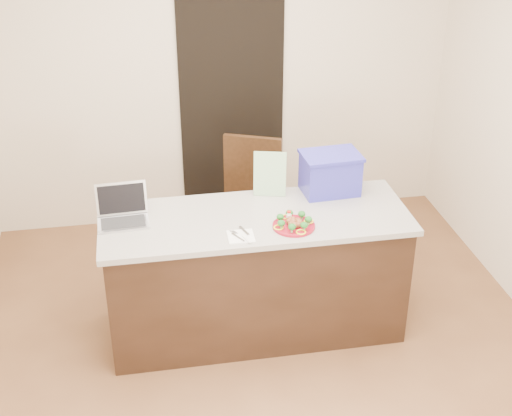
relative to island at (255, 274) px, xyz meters
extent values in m
plane|color=brown|center=(0.00, -0.25, -0.46)|extent=(4.00, 4.00, 0.00)
plane|color=beige|center=(0.00, 1.75, 0.89)|extent=(4.00, 0.00, 4.00)
plane|color=beige|center=(0.00, -2.25, 0.89)|extent=(4.00, 0.00, 4.00)
cube|color=black|center=(0.10, 1.73, 0.54)|extent=(0.90, 0.02, 2.00)
cube|color=black|center=(0.00, 0.00, -0.02)|extent=(2.00, 0.70, 0.88)
cube|color=beige|center=(0.00, 0.00, 0.44)|extent=(2.06, 0.76, 0.04)
cylinder|color=maroon|center=(0.22, -0.18, 0.47)|extent=(0.28, 0.28, 0.02)
torus|color=maroon|center=(0.22, -0.18, 0.47)|extent=(0.27, 0.27, 0.01)
sphere|color=brown|center=(0.22, -0.18, 0.49)|extent=(0.04, 0.04, 0.04)
sphere|color=brown|center=(0.19, -0.21, 0.49)|extent=(0.04, 0.04, 0.04)
sphere|color=brown|center=(0.21, -0.22, 0.49)|extent=(0.04, 0.04, 0.04)
sphere|color=brown|center=(0.24, -0.22, 0.49)|extent=(0.04, 0.04, 0.04)
sphere|color=brown|center=(0.25, -0.20, 0.49)|extent=(0.04, 0.04, 0.04)
sphere|color=brown|center=(0.25, -0.18, 0.49)|extent=(0.04, 0.04, 0.04)
sphere|color=brown|center=(0.24, -0.16, 0.49)|extent=(0.04, 0.04, 0.04)
sphere|color=brown|center=(0.22, -0.15, 0.49)|extent=(0.04, 0.04, 0.04)
sphere|color=brown|center=(0.20, -0.15, 0.49)|extent=(0.04, 0.04, 0.04)
sphere|color=brown|center=(0.19, -0.17, 0.49)|extent=(0.04, 0.04, 0.04)
ellipsoid|color=#144E19|center=(0.21, -0.09, 0.51)|extent=(0.05, 0.05, 0.04)
ellipsoid|color=#144E19|center=(0.14, -0.13, 0.51)|extent=(0.05, 0.05, 0.04)
ellipsoid|color=#144E19|center=(0.13, -0.21, 0.51)|extent=(0.05, 0.05, 0.04)
ellipsoid|color=#144E19|center=(0.19, -0.27, 0.51)|extent=(0.05, 0.05, 0.04)
ellipsoid|color=#144E19|center=(0.27, -0.26, 0.51)|extent=(0.05, 0.05, 0.04)
ellipsoid|color=#144E19|center=(0.31, -0.20, 0.51)|extent=(0.05, 0.05, 0.04)
ellipsoid|color=#144E19|center=(0.29, -0.12, 0.51)|extent=(0.05, 0.05, 0.04)
torus|color=yellow|center=(0.20, -0.08, 0.48)|extent=(0.07, 0.07, 0.01)
torus|color=yellow|center=(0.11, -0.21, 0.48)|extent=(0.07, 0.07, 0.01)
torus|color=yellow|center=(0.24, -0.29, 0.48)|extent=(0.07, 0.07, 0.01)
torus|color=yellow|center=(0.32, -0.16, 0.48)|extent=(0.07, 0.07, 0.01)
cube|color=silver|center=(-0.14, -0.25, 0.46)|extent=(0.17, 0.17, 0.01)
cube|color=#AFAFB3|center=(-0.16, -0.27, 0.47)|extent=(0.07, 0.12, 0.00)
cube|color=#AFAFB3|center=(-0.16, -0.20, 0.47)|extent=(0.05, 0.06, 0.00)
cube|color=silver|center=(-0.11, -0.30, 0.47)|extent=(0.05, 0.10, 0.01)
cube|color=#AFAFB3|center=(-0.11, -0.19, 0.47)|extent=(0.06, 0.12, 0.00)
cylinder|color=white|center=(0.20, -0.11, 0.49)|extent=(0.04, 0.04, 0.05)
cylinder|color=white|center=(0.20, -0.11, 0.52)|extent=(0.02, 0.02, 0.01)
cylinder|color=red|center=(0.20, -0.11, 0.53)|extent=(0.03, 0.03, 0.01)
cylinder|color=red|center=(0.20, -0.11, 0.48)|extent=(0.04, 0.04, 0.02)
cube|color=#AFB0B4|center=(-0.86, 0.06, 0.47)|extent=(0.34, 0.25, 0.02)
cube|color=#AFB0B4|center=(-0.86, 0.17, 0.58)|extent=(0.33, 0.07, 0.22)
cube|color=black|center=(-0.86, 0.17, 0.58)|extent=(0.30, 0.06, 0.19)
cube|color=#232426|center=(-0.86, 0.05, 0.47)|extent=(0.29, 0.17, 0.00)
cube|color=silver|center=(0.15, 0.29, 0.62)|extent=(0.23, 0.10, 0.32)
cube|color=#2C2B9D|center=(0.58, 0.26, 0.59)|extent=(0.40, 0.29, 0.27)
cube|color=#2C2B9D|center=(0.58, 0.26, 0.74)|extent=(0.42, 0.31, 0.02)
cube|color=#372010|center=(0.16, 0.81, 0.04)|extent=(0.61, 0.61, 0.04)
cube|color=#372010|center=(0.16, 1.02, 0.33)|extent=(0.45, 0.22, 0.54)
cylinder|color=#372010|center=(-0.04, 0.60, -0.21)|extent=(0.04, 0.04, 0.50)
cylinder|color=#372010|center=(0.36, 0.60, -0.21)|extent=(0.04, 0.04, 0.50)
cylinder|color=#372010|center=(-0.04, 1.01, -0.21)|extent=(0.04, 0.04, 0.50)
cylinder|color=#372010|center=(0.36, 1.01, -0.21)|extent=(0.04, 0.04, 0.50)
camera|label=1|loc=(-0.72, -4.06, 2.75)|focal=50.00mm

